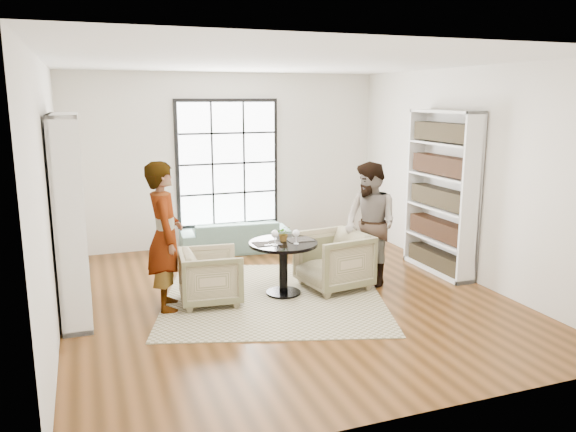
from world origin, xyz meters
name	(u,v)px	position (x,y,z in m)	size (l,w,h in m)	color
ground	(285,297)	(0.00, 0.00, 0.00)	(6.00, 6.00, 0.00)	brown
room_shell	(272,197)	(0.00, 0.54, 1.26)	(6.00, 6.01, 6.00)	silver
rug	(274,296)	(-0.14, 0.07, 0.01)	(2.81, 2.81, 0.01)	tan
pedestal_table	(283,257)	(0.01, 0.11, 0.52)	(0.90, 0.90, 0.72)	black
sofa	(235,236)	(-0.03, 2.45, 0.27)	(1.82, 0.71, 0.53)	gray
armchair_left	(211,277)	(-0.96, 0.14, 0.35)	(0.74, 0.77, 0.70)	tan
armchair_right	(333,260)	(0.75, 0.13, 0.39)	(0.84, 0.86, 0.79)	#C6B48D
person_left	(165,236)	(-1.51, 0.14, 0.92)	(0.67, 0.44, 1.84)	gray
person_right	(370,224)	(1.30, 0.13, 0.86)	(0.83, 0.65, 1.72)	gray
placemat_left	(267,243)	(-0.21, 0.11, 0.73)	(0.34, 0.26, 0.01)	black
placemat_right	(300,240)	(0.26, 0.15, 0.73)	(0.34, 0.26, 0.01)	black
cutlery_left	(267,243)	(-0.21, 0.11, 0.73)	(0.14, 0.22, 0.01)	silver
cutlery_right	(300,239)	(0.26, 0.15, 0.73)	(0.14, 0.22, 0.01)	silver
wine_glass_left	(275,234)	(-0.14, -0.01, 0.87)	(0.09, 0.09, 0.20)	silver
wine_glass_right	(296,234)	(0.14, -0.03, 0.86)	(0.09, 0.09, 0.19)	silver
flower_centerpiece	(284,234)	(0.04, 0.16, 0.82)	(0.18, 0.16, 0.20)	gray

